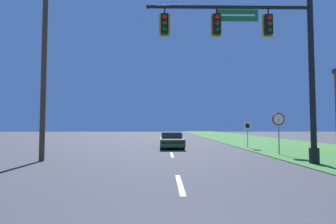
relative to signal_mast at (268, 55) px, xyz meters
The scene contains 7 objects.
grass_verge_right 21.49m from the signal_mast, 72.94° to the left, with size 10.00×110.00×0.04m.
road_center_line 13.71m from the signal_mast, 110.06° to the left, with size 0.16×34.80×0.01m.
signal_mast is the anchor object (origin of this frame).
car_ahead 11.05m from the signal_mast, 114.80° to the left, with size 1.89×4.71×1.19m.
stop_sign 5.38m from the signal_mast, 61.15° to the left, with size 0.76×0.07×2.50m.
route_sign_post 9.67m from the signal_mast, 78.45° to the left, with size 0.55×0.06×2.03m.
utility_pole_near 11.03m from the signal_mast, behind, with size 1.80×0.26×10.38m.
Camera 1 is at (-0.48, -1.92, 1.74)m, focal length 28.00 mm.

